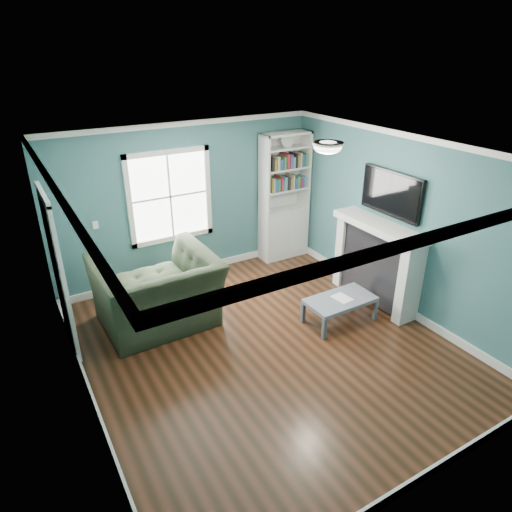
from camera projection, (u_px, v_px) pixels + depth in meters
floor at (266, 347)px, 6.10m from camera, size 5.00×5.00×0.00m
room_walls at (268, 238)px, 5.42m from camera, size 5.00×5.00×5.00m
trim at (267, 264)px, 5.57m from camera, size 4.50×5.00×2.60m
window at (170, 197)px, 7.28m from camera, size 1.40×0.06×1.50m
bookshelf at (284, 209)px, 8.30m from camera, size 0.90×0.35×2.31m
fireplace at (376, 264)px, 6.93m from camera, size 0.44×1.58×1.30m
tv at (391, 193)px, 6.52m from camera, size 0.06×1.10×0.65m
door at (58, 272)px, 5.71m from camera, size 0.12×0.98×2.17m
ceiling_fixture at (328, 146)px, 5.49m from camera, size 0.38×0.38×0.15m
light_switch at (96, 225)px, 6.84m from camera, size 0.08×0.01×0.12m
recliner at (156, 281)px, 6.30m from camera, size 1.61×1.07×1.39m
coffee_table at (340, 301)px, 6.54m from camera, size 1.00×0.55×0.36m
paper_sheet at (342, 298)px, 6.53m from camera, size 0.24×0.29×0.00m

